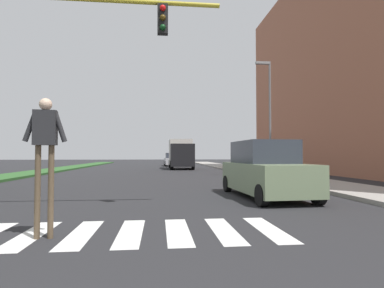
% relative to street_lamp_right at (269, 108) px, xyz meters
% --- Properties ---
extents(ground_plane, '(140.00, 140.00, 0.00)m').
position_rel_street_lamp_right_xyz_m(ground_plane, '(-8.16, 9.62, -4.59)').
color(ground_plane, '#262628').
extents(crosswalk, '(6.75, 2.20, 0.01)m').
position_rel_street_lamp_right_xyz_m(crosswalk, '(-8.16, -13.85, -4.59)').
color(crosswalk, silver).
rests_on(crosswalk, ground_plane).
extents(median_strip, '(2.60, 64.00, 0.15)m').
position_rel_street_lamp_right_xyz_m(median_strip, '(-16.82, 7.62, -4.52)').
color(median_strip, '#2D5B28').
rests_on(median_strip, ground_plane).
extents(sidewalk_right, '(3.00, 64.00, 0.15)m').
position_rel_street_lamp_right_xyz_m(sidewalk_right, '(0.60, 7.62, -4.52)').
color(sidewalk_right, '#9E9991').
rests_on(sidewalk_right, ground_plane).
extents(street_lamp_right, '(1.02, 0.24, 7.50)m').
position_rel_street_lamp_right_xyz_m(street_lamp_right, '(0.00, 0.00, 0.00)').
color(street_lamp_right, slate).
rests_on(street_lamp_right, sidewalk_right).
extents(pedestrian_performer, '(0.75, 0.28, 2.49)m').
position_rel_street_lamp_right_xyz_m(pedestrian_performer, '(-9.20, -14.12, -2.93)').
color(pedestrian_performer, brown).
rests_on(pedestrian_performer, ground_plane).
extents(suv_crossing, '(2.17, 4.69, 1.97)m').
position_rel_street_lamp_right_xyz_m(suv_crossing, '(-3.48, -9.26, -3.66)').
color(suv_crossing, gray).
rests_on(suv_crossing, ground_plane).
extents(sedan_midblock, '(1.91, 4.20, 1.74)m').
position_rel_street_lamp_right_xyz_m(sedan_midblock, '(-4.87, 12.13, -3.79)').
color(sedan_midblock, '#B7B7BC').
rests_on(sedan_midblock, ground_plane).
extents(sedan_distant, '(2.02, 4.50, 1.73)m').
position_rel_street_lamp_right_xyz_m(sedan_distant, '(-5.49, 21.59, -3.79)').
color(sedan_distant, '#B7B7BC').
rests_on(sedan_distant, ground_plane).
extents(sedan_far_horizon, '(1.93, 4.56, 1.72)m').
position_rel_street_lamp_right_xyz_m(sedan_far_horizon, '(-4.59, 31.01, -3.80)').
color(sedan_far_horizon, black).
rests_on(sedan_far_horizon, ground_plane).
extents(truck_box_delivery, '(2.40, 6.20, 3.10)m').
position_rel_street_lamp_right_xyz_m(truck_box_delivery, '(-4.90, 13.08, -2.96)').
color(truck_box_delivery, black).
rests_on(truck_box_delivery, ground_plane).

